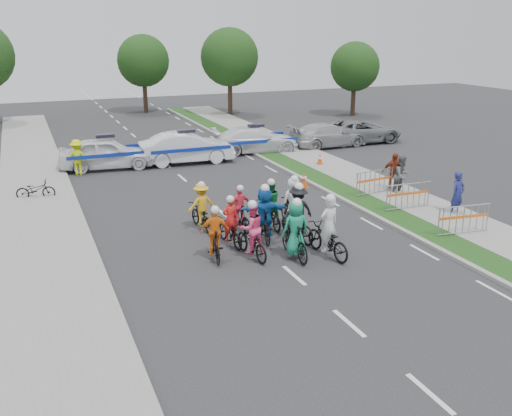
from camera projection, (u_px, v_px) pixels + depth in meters
name	position (u px, v px, depth m)	size (l,w,h in m)	color
ground	(294.00, 276.00, 16.42)	(90.00, 90.00, 0.00)	#28282B
curb_right	(354.00, 205.00, 22.67)	(0.20, 60.00, 0.12)	gray
grass_strip	(369.00, 203.00, 22.92)	(1.20, 60.00, 0.11)	#1F3E14
sidewalk_right	(406.00, 198.00, 23.58)	(2.40, 60.00, 0.13)	gray
sidewalk_left	(46.00, 246.00, 18.43)	(3.00, 60.00, 0.13)	gray
rider_0	(328.00, 236.00, 17.61)	(0.96, 2.08, 2.05)	black
rider_1	(295.00, 235.00, 17.42)	(0.84, 1.89, 1.97)	black
rider_2	(251.00, 236.00, 17.51)	(0.85, 1.90, 1.88)	black
rider_3	(215.00, 238.00, 17.39)	(0.93, 1.72, 1.75)	black
rider_4	(297.00, 218.00, 18.97)	(1.16, 2.02, 2.00)	black
rider_5	(264.00, 217.00, 18.88)	(1.64, 1.95, 1.98)	black
rider_6	(230.00, 228.00, 18.56)	(0.75, 1.74, 1.72)	black
rider_7	(293.00, 207.00, 20.20)	(0.81, 1.83, 1.92)	black
rider_8	(270.00, 209.00, 20.17)	(0.76, 1.79, 1.82)	black
rider_9	(240.00, 212.00, 19.91)	(0.87, 1.63, 1.67)	black
rider_10	(201.00, 210.00, 20.00)	(1.03, 1.78, 1.76)	black
police_car_0	(106.00, 153.00, 28.52)	(1.88, 4.67, 1.59)	white
police_car_1	(187.00, 148.00, 29.75)	(1.69, 4.86, 1.60)	white
police_car_2	(256.00, 140.00, 32.31)	(2.02, 4.97, 1.44)	white
civilian_sedan	(328.00, 135.00, 33.80)	(1.96, 4.81, 1.40)	#B5B5BA
civilian_suv	(360.00, 131.00, 35.03)	(2.40, 5.20, 1.45)	gray
spectator_0	(458.00, 194.00, 21.40)	(0.62, 0.41, 1.70)	navy
spectator_1	(402.00, 175.00, 24.01)	(0.84, 0.65, 1.72)	#535458
spectator_2	(394.00, 172.00, 24.57)	(1.00, 0.42, 1.71)	maroon
marshal_hiviz	(77.00, 157.00, 27.36)	(1.11, 0.64, 1.71)	#D6EF0C
barrier_0	(463.00, 221.00, 19.30)	(2.00, 0.50, 1.12)	#A5A8AD
barrier_1	(408.00, 197.00, 21.98)	(2.00, 0.50, 1.12)	#A5A8AD
barrier_2	(375.00, 183.00, 23.97)	(2.00, 0.50, 1.12)	#A5A8AD
cone_0	(304.00, 180.00, 25.31)	(0.40, 0.40, 0.70)	#F24C0C
cone_1	(320.00, 160.00, 29.08)	(0.40, 0.40, 0.70)	#F24C0C
parked_bike	(35.00, 190.00, 23.56)	(0.54, 1.56, 0.82)	black
tree_1	(230.00, 57.00, 44.72)	(4.55, 4.55, 6.82)	#382619
tree_2	(355.00, 67.00, 44.70)	(3.85, 3.85, 5.77)	#382619
tree_4	(143.00, 61.00, 46.16)	(4.20, 4.20, 6.30)	#382619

